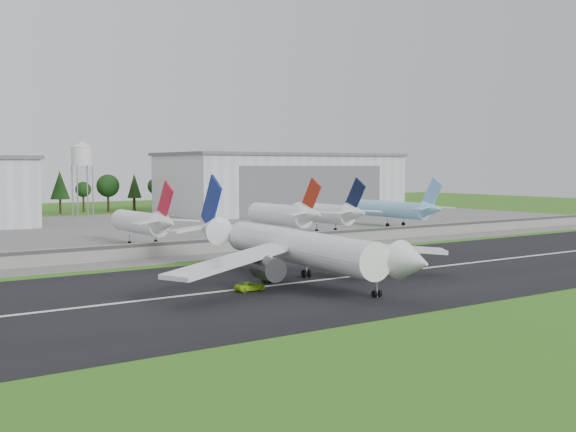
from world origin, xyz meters
TOP-DOWN VIEW (x-y plane):
  - ground at (0.00, 0.00)m, footprint 600.00×600.00m
  - runway at (0.00, 10.00)m, footprint 320.00×60.00m
  - runway_centerline at (0.00, 10.00)m, footprint 220.00×1.00m
  - apron at (0.00, 120.00)m, footprint 320.00×150.00m
  - blast_fence at (0.00, 54.99)m, footprint 240.00×0.61m
  - hangar_east at (75.00, 164.92)m, footprint 102.00×47.00m
  - water_tower at (-5.00, 185.00)m, footprint 8.40×8.40m
  - utility_poles at (0.00, 200.00)m, footprint 230.00×3.00m
  - treeline at (0.00, 215.00)m, footprint 320.00×16.00m
  - main_airliner at (-28.21, 9.57)m, footprint 57.03×59.27m
  - ground_vehicle at (-39.17, 8.00)m, footprint 5.11×2.36m
  - parked_jet_red_a at (-26.92, 76.54)m, footprint 7.36×31.29m
  - parked_jet_red_b at (15.49, 76.58)m, footprint 7.36×31.29m
  - parked_jet_navy at (30.83, 76.56)m, footprint 7.36×31.29m
  - parked_jet_skyblue at (63.36, 81.54)m, footprint 7.36×37.29m

SIDE VIEW (x-z plane):
  - ground at x=0.00m, z-range 0.00..0.00m
  - utility_poles at x=0.00m, z-range -6.00..6.00m
  - treeline at x=0.00m, z-range -11.00..11.00m
  - runway at x=0.00m, z-range 0.00..0.10m
  - apron at x=0.00m, z-range 0.00..0.10m
  - runway_centerline at x=0.00m, z-range 0.10..0.12m
  - ground_vehicle at x=-39.17m, z-range 0.10..1.52m
  - blast_fence at x=0.00m, z-range 0.06..3.56m
  - main_airliner at x=-28.21m, z-range -4.19..13.98m
  - parked_jet_skyblue at x=63.36m, z-range -2.28..14.25m
  - parked_jet_red_a at x=-26.92m, z-range -2.22..14.33m
  - parked_jet_navy at x=30.83m, z-range -2.16..14.53m
  - parked_jet_red_b at x=15.49m, z-range -2.09..14.76m
  - hangar_east at x=75.00m, z-range 0.03..25.23m
  - water_tower at x=-5.00m, z-range 9.85..39.25m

